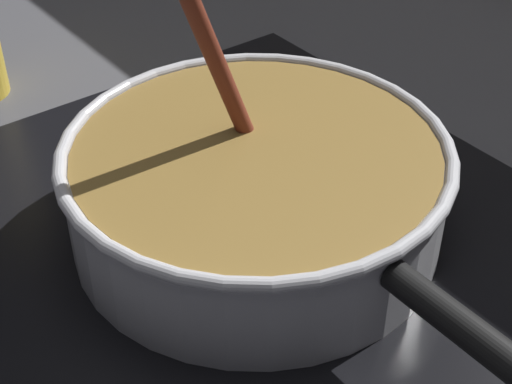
# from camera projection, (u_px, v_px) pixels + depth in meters

# --- Properties ---
(ground) EXTENTS (2.40, 1.60, 0.04)m
(ground) POSITION_uv_depth(u_px,v_px,m) (70.00, 318.00, 0.60)
(ground) COLOR #4C4C51
(hob_plate) EXTENTS (0.56, 0.48, 0.01)m
(hob_plate) POSITION_uv_depth(u_px,v_px,m) (256.00, 237.00, 0.64)
(hob_plate) COLOR black
(hob_plate) RESTS_ON ground
(burner_ring) EXTENTS (0.18, 0.18, 0.01)m
(burner_ring) POSITION_uv_depth(u_px,v_px,m) (256.00, 227.00, 0.63)
(burner_ring) COLOR #592D0C
(burner_ring) RESTS_ON hob_plate
(spare_burner) EXTENTS (0.14, 0.14, 0.01)m
(spare_burner) POSITION_uv_depth(u_px,v_px,m) (149.00, 138.00, 0.74)
(spare_burner) COLOR #262628
(spare_burner) RESTS_ON hob_plate
(cooking_pan) EXTENTS (0.46, 0.30, 0.32)m
(cooking_pan) POSITION_uv_depth(u_px,v_px,m) (257.00, 187.00, 0.61)
(cooking_pan) COLOR silver
(cooking_pan) RESTS_ON hob_plate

